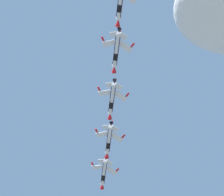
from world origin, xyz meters
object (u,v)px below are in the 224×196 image
fighter_jet_right_wing (112,99)px  fighter_jet_left_outer (117,51)px  fighter_jet_lead (104,173)px  fighter_jet_left_wing (109,140)px  fighter_jet_right_outer (121,2)px

fighter_jet_right_wing → fighter_jet_left_outer: size_ratio=1.00×
fighter_jet_lead → fighter_jet_left_outer: size_ratio=1.00×
fighter_jet_left_wing → fighter_jet_left_outer: size_ratio=1.00×
fighter_jet_left_wing → fighter_jet_right_outer: size_ratio=1.00×
fighter_jet_right_outer → fighter_jet_right_wing: bearing=88.3°
fighter_jet_lead → fighter_jet_right_wing: bearing=-91.0°
fighter_jet_lead → fighter_jet_left_wing: bearing=-89.7°
fighter_jet_left_wing → fighter_jet_right_outer: bearing=-91.9°
fighter_jet_left_outer → fighter_jet_left_wing: bearing=88.2°
fighter_jet_left_wing → fighter_jet_left_outer: bearing=-91.8°
fighter_jet_lead → fighter_jet_right_wing: 34.39m
fighter_jet_right_wing → fighter_jet_right_outer: size_ratio=1.00×
fighter_jet_right_wing → fighter_jet_right_outer: 33.85m
fighter_jet_left_wing → fighter_jet_right_wing: (4.75, -16.11, 0.88)m
fighter_jet_lead → fighter_jet_right_outer: bearing=-91.3°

